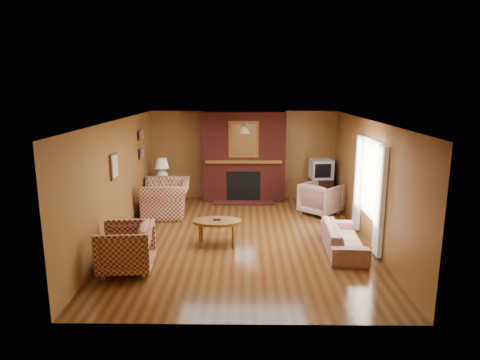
{
  "coord_description": "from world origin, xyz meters",
  "views": [
    {
      "loc": [
        0.05,
        -8.3,
        3.05
      ],
      "look_at": [
        -0.07,
        0.6,
        1.09
      ],
      "focal_mm": 32.0,
      "sensor_mm": 36.0,
      "label": 1
    }
  ],
  "objects_px": {
    "plaid_armchair": "(126,248)",
    "side_table": "(163,193)",
    "tv_stand": "(320,190)",
    "crt_tv": "(321,169)",
    "floral_sofa": "(343,238)",
    "plaid_loveseat": "(166,198)",
    "fireplace": "(244,158)",
    "floral_armchair": "(321,199)",
    "table_lamp": "(162,169)",
    "coffee_table": "(217,223)"
  },
  "relations": [
    {
      "from": "side_table",
      "to": "coffee_table",
      "type": "bearing_deg",
      "value": -60.57
    },
    {
      "from": "crt_tv",
      "to": "side_table",
      "type": "bearing_deg",
      "value": -175.26
    },
    {
      "from": "floral_sofa",
      "to": "coffee_table",
      "type": "bearing_deg",
      "value": 86.76
    },
    {
      "from": "plaid_armchair",
      "to": "floral_armchair",
      "type": "xyz_separation_m",
      "value": [
        3.83,
        3.34,
        -0.02
      ]
    },
    {
      "from": "fireplace",
      "to": "coffee_table",
      "type": "xyz_separation_m",
      "value": [
        -0.5,
        -3.37,
        -0.74
      ]
    },
    {
      "from": "plaid_loveseat",
      "to": "coffee_table",
      "type": "height_order",
      "value": "plaid_loveseat"
    },
    {
      "from": "fireplace",
      "to": "floral_armchair",
      "type": "bearing_deg",
      "value": -33.66
    },
    {
      "from": "side_table",
      "to": "crt_tv",
      "type": "height_order",
      "value": "crt_tv"
    },
    {
      "from": "coffee_table",
      "to": "tv_stand",
      "type": "height_order",
      "value": "tv_stand"
    },
    {
      "from": "plaid_loveseat",
      "to": "tv_stand",
      "type": "height_order",
      "value": "plaid_loveseat"
    },
    {
      "from": "table_lamp",
      "to": "tv_stand",
      "type": "xyz_separation_m",
      "value": [
        4.15,
        0.35,
        -0.65
      ]
    },
    {
      "from": "plaid_loveseat",
      "to": "coffee_table",
      "type": "distance_m",
      "value": 2.41
    },
    {
      "from": "plaid_loveseat",
      "to": "floral_sofa",
      "type": "xyz_separation_m",
      "value": [
        3.75,
        -2.26,
        -0.17
      ]
    },
    {
      "from": "plaid_loveseat",
      "to": "side_table",
      "type": "distance_m",
      "value": 0.88
    },
    {
      "from": "tv_stand",
      "to": "crt_tv",
      "type": "xyz_separation_m",
      "value": [
        0.0,
        -0.01,
        0.58
      ]
    },
    {
      "from": "floral_armchair",
      "to": "tv_stand",
      "type": "xyz_separation_m",
      "value": [
        0.17,
        1.07,
        -0.05
      ]
    },
    {
      "from": "plaid_loveseat",
      "to": "coffee_table",
      "type": "bearing_deg",
      "value": 28.37
    },
    {
      "from": "plaid_armchair",
      "to": "plaid_loveseat",
      "type": "bearing_deg",
      "value": 173.3
    },
    {
      "from": "plaid_loveseat",
      "to": "table_lamp",
      "type": "height_order",
      "value": "table_lamp"
    },
    {
      "from": "coffee_table",
      "to": "table_lamp",
      "type": "distance_m",
      "value": 3.29
    },
    {
      "from": "floral_sofa",
      "to": "crt_tv",
      "type": "bearing_deg",
      "value": 0.65
    },
    {
      "from": "coffee_table",
      "to": "side_table",
      "type": "bearing_deg",
      "value": 119.43
    },
    {
      "from": "fireplace",
      "to": "crt_tv",
      "type": "relative_size",
      "value": 4.0
    },
    {
      "from": "coffee_table",
      "to": "side_table",
      "type": "height_order",
      "value": "side_table"
    },
    {
      "from": "table_lamp",
      "to": "tv_stand",
      "type": "distance_m",
      "value": 4.21
    },
    {
      "from": "fireplace",
      "to": "floral_sofa",
      "type": "xyz_separation_m",
      "value": [
        1.9,
        -3.63,
        -0.94
      ]
    },
    {
      "from": "plaid_armchair",
      "to": "tv_stand",
      "type": "bearing_deg",
      "value": 132.85
    },
    {
      "from": "plaid_loveseat",
      "to": "side_table",
      "type": "xyz_separation_m",
      "value": [
        -0.25,
        0.84,
        -0.1
      ]
    },
    {
      "from": "floral_armchair",
      "to": "crt_tv",
      "type": "height_order",
      "value": "crt_tv"
    },
    {
      "from": "plaid_armchair",
      "to": "table_lamp",
      "type": "height_order",
      "value": "table_lamp"
    },
    {
      "from": "fireplace",
      "to": "floral_armchair",
      "type": "xyz_separation_m",
      "value": [
        1.88,
        -1.25,
        -0.8
      ]
    },
    {
      "from": "plaid_loveseat",
      "to": "fireplace",
      "type": "bearing_deg",
      "value": 120.89
    },
    {
      "from": "floral_armchair",
      "to": "crt_tv",
      "type": "xyz_separation_m",
      "value": [
        0.17,
        1.06,
        0.53
      ]
    },
    {
      "from": "floral_armchair",
      "to": "tv_stand",
      "type": "relative_size",
      "value": 1.28
    },
    {
      "from": "tv_stand",
      "to": "coffee_table",
      "type": "bearing_deg",
      "value": -126.65
    },
    {
      "from": "fireplace",
      "to": "floral_sofa",
      "type": "bearing_deg",
      "value": -62.4
    },
    {
      "from": "plaid_loveseat",
      "to": "plaid_armchair",
      "type": "relative_size",
      "value": 1.44
    },
    {
      "from": "fireplace",
      "to": "coffee_table",
      "type": "relative_size",
      "value": 2.54
    },
    {
      "from": "floral_sofa",
      "to": "side_table",
      "type": "distance_m",
      "value": 5.06
    },
    {
      "from": "plaid_armchair",
      "to": "side_table",
      "type": "bearing_deg",
      "value": 177.2
    },
    {
      "from": "plaid_armchair",
      "to": "side_table",
      "type": "xyz_separation_m",
      "value": [
        -0.15,
        4.06,
        -0.09
      ]
    },
    {
      "from": "floral_armchair",
      "to": "tv_stand",
      "type": "height_order",
      "value": "floral_armchair"
    },
    {
      "from": "side_table",
      "to": "plaid_loveseat",
      "type": "bearing_deg",
      "value": -73.36
    },
    {
      "from": "table_lamp",
      "to": "crt_tv",
      "type": "relative_size",
      "value": 1.02
    },
    {
      "from": "fireplace",
      "to": "table_lamp",
      "type": "height_order",
      "value": "fireplace"
    },
    {
      "from": "fireplace",
      "to": "plaid_armchair",
      "type": "height_order",
      "value": "fireplace"
    },
    {
      "from": "coffee_table",
      "to": "table_lamp",
      "type": "xyz_separation_m",
      "value": [
        -1.6,
        2.83,
        0.53
      ]
    },
    {
      "from": "table_lamp",
      "to": "tv_stand",
      "type": "height_order",
      "value": "table_lamp"
    },
    {
      "from": "crt_tv",
      "to": "floral_armchair",
      "type": "bearing_deg",
      "value": -99.18
    },
    {
      "from": "coffee_table",
      "to": "fireplace",
      "type": "bearing_deg",
      "value": 81.5
    }
  ]
}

